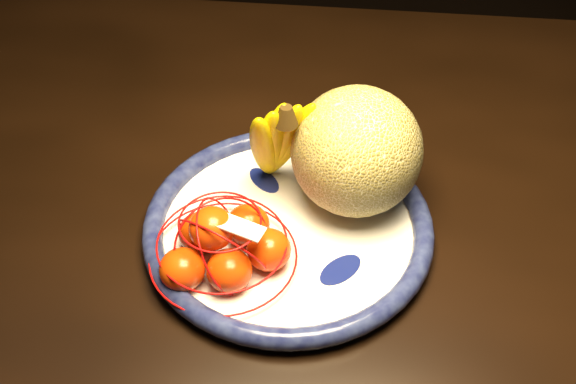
{
  "coord_description": "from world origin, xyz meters",
  "views": [
    {
      "loc": [
        0.21,
        -0.8,
        1.51
      ],
      "look_at": [
        0.22,
        -0.15,
        0.87
      ],
      "focal_mm": 45.0,
      "sensor_mm": 36.0,
      "label": 1
    }
  ],
  "objects_px": {
    "fruit_bowl": "(288,227)",
    "cantaloupe": "(357,151)",
    "mandarin_bag": "(223,246)",
    "dining_table": "(207,213)",
    "banana_bunch": "(277,138)"
  },
  "relations": [
    {
      "from": "dining_table",
      "to": "fruit_bowl",
      "type": "relative_size",
      "value": 4.48
    },
    {
      "from": "cantaloupe",
      "to": "mandarin_bag",
      "type": "xyz_separation_m",
      "value": [
        -0.17,
        -0.11,
        -0.05
      ]
    },
    {
      "from": "fruit_bowl",
      "to": "cantaloupe",
      "type": "relative_size",
      "value": 2.23
    },
    {
      "from": "mandarin_bag",
      "to": "cantaloupe",
      "type": "bearing_deg",
      "value": 32.82
    },
    {
      "from": "cantaloupe",
      "to": "banana_bunch",
      "type": "bearing_deg",
      "value": 165.69
    },
    {
      "from": "fruit_bowl",
      "to": "banana_bunch",
      "type": "bearing_deg",
      "value": 99.65
    },
    {
      "from": "cantaloupe",
      "to": "dining_table",
      "type": "bearing_deg",
      "value": 160.93
    },
    {
      "from": "dining_table",
      "to": "fruit_bowl",
      "type": "xyz_separation_m",
      "value": [
        0.12,
        -0.12,
        0.1
      ]
    },
    {
      "from": "banana_bunch",
      "to": "fruit_bowl",
      "type": "bearing_deg",
      "value": -102.06
    },
    {
      "from": "dining_table",
      "to": "banana_bunch",
      "type": "distance_m",
      "value": 0.22
    },
    {
      "from": "fruit_bowl",
      "to": "cantaloupe",
      "type": "xyz_separation_m",
      "value": [
        0.09,
        0.05,
        0.09
      ]
    },
    {
      "from": "dining_table",
      "to": "cantaloupe",
      "type": "xyz_separation_m",
      "value": [
        0.21,
        -0.07,
        0.18
      ]
    },
    {
      "from": "cantaloupe",
      "to": "banana_bunch",
      "type": "distance_m",
      "value": 0.11
    },
    {
      "from": "cantaloupe",
      "to": "banana_bunch",
      "type": "xyz_separation_m",
      "value": [
        -0.1,
        0.03,
        0.0
      ]
    },
    {
      "from": "mandarin_bag",
      "to": "dining_table",
      "type": "bearing_deg",
      "value": 102.38
    }
  ]
}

